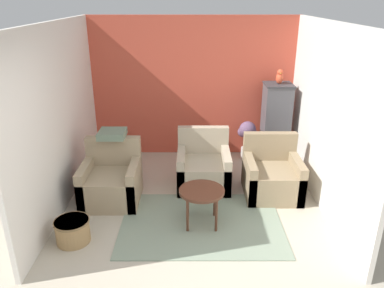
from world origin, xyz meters
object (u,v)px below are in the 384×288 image
at_px(armchair_right, 271,176).
at_px(wicker_basket, 72,230).
at_px(armchair_middle, 202,169).
at_px(parrot, 278,77).
at_px(armchair_left, 111,182).
at_px(birdcage, 274,123).
at_px(coffee_table, 201,194).
at_px(potted_plant, 246,135).

height_order(armchair_right, wicker_basket, armchair_right).
height_order(armchair_middle, parrot, parrot).
relative_size(armchair_left, armchair_middle, 1.00).
distance_m(armchair_middle, birdcage, 1.70).
bearing_deg(wicker_basket, armchair_right, 24.19).
xyz_separation_m(armchair_right, parrot, (0.28, 1.24, 1.29)).
distance_m(coffee_table, birdcage, 2.51).
bearing_deg(coffee_table, birdcage, 56.32).
height_order(armchair_right, parrot, parrot).
xyz_separation_m(armchair_left, armchair_right, (2.43, 0.19, 0.00)).
relative_size(birdcage, parrot, 5.68).
xyz_separation_m(armchair_left, parrot, (2.71, 1.43, 1.29)).
bearing_deg(armchair_left, potted_plant, 34.63).
distance_m(coffee_table, wicker_basket, 1.70).
distance_m(coffee_table, armchair_left, 1.49).
xyz_separation_m(birdcage, wicker_basket, (-3.00, -2.46, -0.58)).
height_order(armchair_right, birdcage, birdcage).
bearing_deg(parrot, armchair_right, -102.63).
bearing_deg(potted_plant, parrot, -13.07).
bearing_deg(birdcage, wicker_basket, -140.63).
relative_size(potted_plant, wicker_basket, 1.67).
bearing_deg(birdcage, parrot, 90.00).
relative_size(armchair_right, parrot, 3.49).
bearing_deg(armchair_left, coffee_table, -25.89).
height_order(armchair_left, armchair_right, same).
height_order(parrot, wicker_basket, parrot).
bearing_deg(wicker_basket, armchair_left, 74.36).
height_order(coffee_table, parrot, parrot).
bearing_deg(armchair_middle, wicker_basket, -138.15).
height_order(coffee_table, armchair_left, armchair_left).
bearing_deg(armchair_right, birdcage, 77.34).
bearing_deg(parrot, armchair_left, -152.23).
bearing_deg(wicker_basket, coffee_table, 13.57).
bearing_deg(parrot, birdcage, -90.00).
relative_size(coffee_table, armchair_middle, 0.67).
distance_m(armchair_left, wicker_basket, 1.09).
relative_size(coffee_table, armchair_right, 0.67).
relative_size(coffee_table, birdcage, 0.41).
distance_m(birdcage, parrot, 0.84).
bearing_deg(coffee_table, parrot, 56.35).
distance_m(armchair_middle, potted_plant, 1.38).
bearing_deg(parrot, wicker_basket, -140.61).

